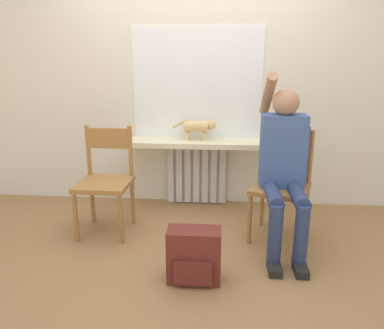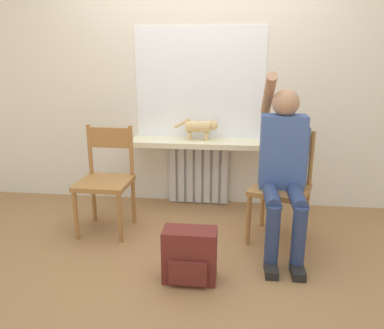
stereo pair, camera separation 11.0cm
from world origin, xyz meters
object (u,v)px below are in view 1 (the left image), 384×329
at_px(chair_right, 282,184).
at_px(cat, 199,127).
at_px(backpack, 194,256).
at_px(chair_left, 105,179).
at_px(person, 284,162).

bearing_deg(chair_right, cat, 160.04).
relative_size(cat, backpack, 1.15).
height_order(chair_left, chair_right, same).
distance_m(chair_right, cat, 1.00).
distance_m(chair_left, person, 1.47).
relative_size(person, cat, 3.18).
xyz_separation_m(chair_right, backpack, (-0.66, -0.70, -0.28)).
xyz_separation_m(chair_left, chair_right, (1.46, -0.00, 0.00)).
distance_m(person, cat, 1.02).
bearing_deg(cat, chair_left, -140.83).
bearing_deg(chair_right, chair_left, -159.33).
relative_size(chair_left, chair_right, 1.00).
relative_size(chair_right, cat, 2.10).
bearing_deg(person, chair_left, 175.10).
bearing_deg(backpack, cat, 92.27).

